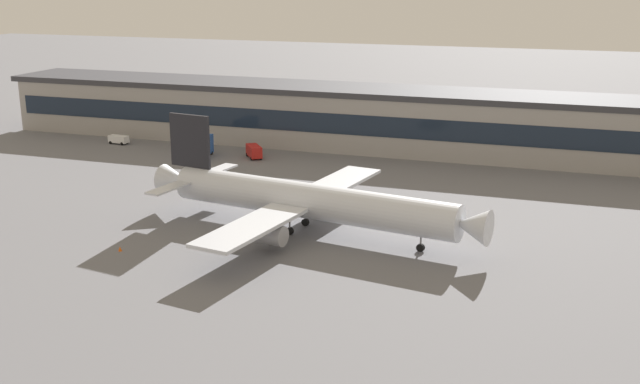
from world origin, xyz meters
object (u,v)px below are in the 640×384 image
follow_me_car (119,139)px  catering_truck (201,146)px  crew_van (254,151)px  traffic_cone_0 (120,249)px  airliner (305,200)px

follow_me_car → catering_truck: bearing=-13.4°
crew_van → traffic_cone_0: size_ratio=8.51×
catering_truck → crew_van: catering_truck is taller
catering_truck → traffic_cone_0: (15.16, -53.03, -1.97)m
catering_truck → crew_van: bearing=15.6°
catering_truck → traffic_cone_0: bearing=-74.0°
airliner → follow_me_car: (-58.89, 42.72, -3.63)m
airliner → catering_truck: (-36.03, 37.29, -2.42)m
airliner → traffic_cone_0: size_ratio=82.00×
airliner → crew_van: (-25.66, 40.19, -3.26)m
airliner → follow_me_car: size_ratio=11.52×
catering_truck → crew_van: (10.37, 2.89, -0.83)m
airliner → crew_van: bearing=122.6°
traffic_cone_0 → airliner: bearing=37.0°
catering_truck → crew_van: size_ratio=1.36×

